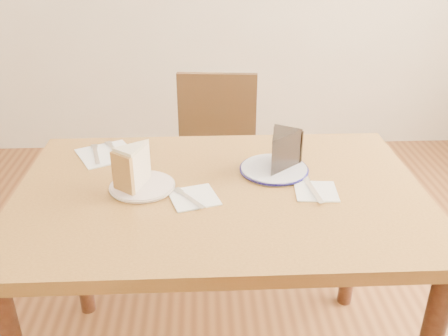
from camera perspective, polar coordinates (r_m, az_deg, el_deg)
table at (r=1.52m, az=-0.40°, el=-5.70°), size 1.20×0.80×0.75m
chair_far at (r=2.24m, az=-0.93°, el=0.51°), size 0.45×0.45×0.85m
plate_cream at (r=1.49m, az=-9.31°, el=-2.07°), size 0.18×0.18×0.01m
plate_navy at (r=1.58m, az=5.73°, el=-0.14°), size 0.21×0.21×0.01m
carrot_cake at (r=1.47m, az=-9.88°, el=0.17°), size 0.13×0.13×0.11m
chocolate_cake at (r=1.55m, az=6.37°, el=1.73°), size 0.15×0.16×0.10m
napkin_cream at (r=1.42m, az=-3.46°, el=-3.38°), size 0.16×0.16×0.00m
napkin_navy at (r=1.48m, az=10.47°, el=-2.63°), size 0.13×0.13×0.00m
napkin_spare at (r=1.73m, az=-13.29°, el=1.57°), size 0.23×0.23×0.00m
fork_cream at (r=1.41m, az=-3.99°, el=-3.49°), size 0.09×0.12×0.00m
knife_navy at (r=1.48m, az=10.04°, el=-2.39°), size 0.04×0.17×0.00m
fork_spare at (r=1.75m, az=-12.50°, el=2.11°), size 0.07×0.13×0.00m
knife_spare at (r=1.72m, az=-14.43°, el=1.52°), size 0.05×0.16×0.00m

